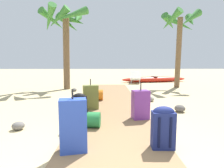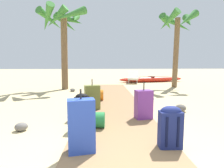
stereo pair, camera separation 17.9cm
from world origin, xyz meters
name	(u,v)px [view 2 (the right image)]	position (x,y,z in m)	size (l,w,h in m)	color
ground_plane	(113,109)	(0.00, 3.32, 0.00)	(60.00, 60.00, 0.00)	tan
boardwalk	(111,102)	(0.00, 4.15, 0.04)	(1.62, 8.30, 0.08)	olive
backpack_black	(82,104)	(-0.74, 2.52, 0.34)	(0.33, 0.28, 0.50)	black
backpack_navy	(170,126)	(0.67, 0.86, 0.39)	(0.32, 0.21, 0.60)	navy
suitcase_purple	(144,104)	(0.60, 2.23, 0.38)	(0.38, 0.29, 0.77)	#6B2D84
suitcase_olive	(92,97)	(-0.54, 3.09, 0.39)	(0.42, 0.31, 0.78)	olive
duffel_bag_orange	(96,95)	(-0.49, 4.22, 0.25)	(0.47, 0.34, 0.44)	orange
duffel_bag_green	(88,120)	(-0.54, 1.73, 0.22)	(0.62, 0.32, 0.40)	#237538
suitcase_blue	(81,126)	(-0.55, 0.79, 0.44)	(0.39, 0.28, 0.85)	#2847B7
palm_tree_far_right	(177,29)	(3.43, 7.71, 2.92)	(2.01, 2.12, 3.80)	brown
palm_tree_far_left	(62,26)	(-2.11, 7.30, 2.94)	(2.38, 2.36, 3.80)	brown
lounge_chair	(133,78)	(1.56, 9.76, 0.33)	(0.75, 1.60, 0.78)	white
kayak	(151,79)	(2.87, 10.24, 0.18)	(4.35, 1.40, 0.36)	red
rock_left_near	(73,90)	(-1.59, 6.53, 0.07)	(0.24, 0.22, 0.14)	slate
rock_right_far	(151,99)	(1.32, 4.35, 0.07)	(0.24, 0.18, 0.15)	gray
rock_right_near	(181,108)	(1.76, 3.04, 0.09)	(0.27, 0.27, 0.18)	#5B5651
rock_left_mid	(21,127)	(-1.79, 1.83, 0.08)	(0.21, 0.23, 0.16)	slate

